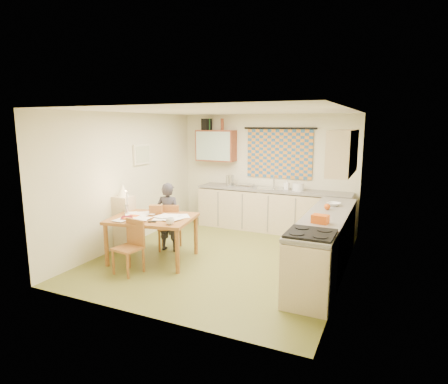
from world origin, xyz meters
The scene contains 44 objects.
floor centered at (0.00, 0.00, -0.01)m, with size 4.00×4.50×0.02m, color brown.
ceiling centered at (0.00, 0.00, 2.51)m, with size 4.00×4.50×0.02m, color white.
wall_back centered at (0.00, 2.26, 1.25)m, with size 4.00×0.02×2.50m, color beige.
wall_front centered at (0.00, -2.26, 1.25)m, with size 4.00×0.02×2.50m, color beige.
wall_left centered at (-2.01, 0.00, 1.25)m, with size 0.02×4.50×2.50m, color beige.
wall_right centered at (2.01, 0.00, 1.25)m, with size 0.02×4.50×2.50m, color beige.
window_blind centered at (0.30, 2.22, 1.65)m, with size 1.45×0.03×1.05m, color #2A5680.
curtain_rod centered at (0.30, 2.20, 2.20)m, with size 0.04×0.04×1.60m, color black.
wall_cabinet centered at (-1.15, 2.08, 1.80)m, with size 0.90×0.34×0.70m, color brown.
wall_cabinet_glass centered at (-1.15, 1.91, 1.80)m, with size 0.84×0.02×0.64m, color #99B2A5.
upper_cabinet_right centered at (1.83, 0.55, 1.85)m, with size 0.34×1.30×0.70m, color tan.
framed_print centered at (-1.97, 0.40, 1.70)m, with size 0.04×0.50×0.40m, color #EAE5C4.
print_canvas centered at (-1.95, 0.40, 1.70)m, with size 0.01×0.42×0.32m, color silver.
counter_back centered at (0.25, 1.95, 0.45)m, with size 3.30×0.62×0.92m.
counter_right centered at (1.70, 0.04, 0.45)m, with size 0.62×2.95×0.92m.
stove centered at (1.70, -1.10, 0.48)m, with size 0.62×0.62×0.96m.
sink centered at (0.19, 1.95, 0.88)m, with size 0.55×0.45×0.10m, color silver.
tap centered at (0.23, 2.13, 1.06)m, with size 0.03×0.03×0.28m, color silver.
dish_rack centered at (-0.37, 1.95, 0.95)m, with size 0.35×0.30×0.06m, color silver.
kettle centered at (-0.74, 1.95, 1.04)m, with size 0.18×0.18×0.24m, color silver.
mixing_bowl centered at (0.81, 1.95, 1.00)m, with size 0.24×0.24×0.16m, color white.
soap_bottle centered at (0.55, 2.00, 1.03)m, with size 0.11×0.11×0.21m, color white.
bowl centered at (1.70, 0.78, 0.95)m, with size 0.27×0.27×0.05m, color white.
orange_bag centered at (1.70, -0.47, 0.98)m, with size 0.22×0.16×0.12m, color #D0510F.
fruit_orange centered at (1.65, 0.42, 0.97)m, with size 0.10×0.10×0.10m, color #D0510F.
speaker centered at (-1.39, 2.08, 2.28)m, with size 0.16×0.20×0.26m, color black.
bottle_green centered at (-1.34, 2.08, 2.28)m, with size 0.07×0.07×0.26m, color #195926.
bottle_brown centered at (-1.00, 2.08, 2.28)m, with size 0.07×0.07×0.26m, color brown.
dining_table centered at (-1.05, -0.61, 0.38)m, with size 1.51×1.25×0.75m.
chair_far centered at (-1.08, -0.04, 0.27)m, with size 0.52×0.52×0.88m.
chair_near centered at (-1.05, -1.25, 0.26)m, with size 0.43×0.43×0.83m.
person centered at (-1.07, -0.08, 0.63)m, with size 0.49×0.36×1.26m, color black.
shelf_stand centered at (-1.84, -0.37, 0.50)m, with size 0.32×0.30×1.00m, color tan.
lampshade centered at (-1.84, -0.37, 1.11)m, with size 0.20×0.20×0.22m, color #EAE5C4.
letter_rack centered at (-1.11, -0.41, 0.83)m, with size 0.22×0.10×0.16m, color brown.
mug centered at (-0.52, -0.88, 0.80)m, with size 0.13×0.13×0.10m, color white.
magazine centered at (-1.45, -0.92, 0.76)m, with size 0.28×0.30×0.02m, color maroon.
book centered at (-1.45, -0.78, 0.76)m, with size 0.21×0.27×0.02m, color #D0510F.
orange_box centered at (-1.29, -0.96, 0.77)m, with size 0.12×0.08×0.04m, color #D0510F.
eyeglasses centered at (-0.85, -0.89, 0.76)m, with size 0.13×0.04×0.02m, color black.
candle_holder centered at (-1.56, -0.63, 0.84)m, with size 0.06×0.06×0.18m, color silver.
candle centered at (-1.53, -0.64, 1.04)m, with size 0.02×0.02×0.22m, color white.
candle_flame centered at (-1.56, -0.63, 1.16)m, with size 0.02×0.02×0.02m, color #FFCC66.
papers centered at (-1.06, -0.63, 0.76)m, with size 1.22×0.96×0.03m.
Camera 1 is at (2.59, -5.66, 2.30)m, focal length 30.00 mm.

